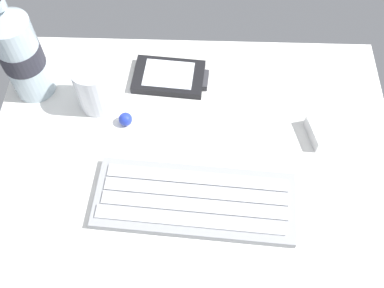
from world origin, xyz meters
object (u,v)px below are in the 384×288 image
keyboard (195,200)px  juice_cup (95,88)px  charger_block (331,130)px  handheld_device (170,77)px  water_bottle (19,52)px  trackball_mouse (126,119)px

keyboard → juice_cup: (-16.48, 17.73, 3.10)cm
charger_block → handheld_device: bearing=158.5°
keyboard → handheld_device: 23.49cm
keyboard → juice_cup: juice_cup is taller
water_bottle → juice_cup: bearing=-13.4°
water_bottle → trackball_mouse: water_bottle is taller
handheld_device → trackball_mouse: trackball_mouse is taller
handheld_device → water_bottle: (-22.69, -2.58, 8.28)cm
handheld_device → juice_cup: 13.04cm
water_bottle → handheld_device: bearing=6.5°
trackball_mouse → water_bottle: bearing=157.5°
water_bottle → charger_block: water_bottle is taller
charger_block → trackball_mouse: (-32.84, 1.09, -0.10)cm
juice_cup → water_bottle: bearing=166.6°
trackball_mouse → juice_cup: bearing=140.8°
handheld_device → water_bottle: bearing=-173.5°
handheld_device → water_bottle: size_ratio=0.64×
charger_block → trackball_mouse: 32.86cm
keyboard → trackball_mouse: bearing=130.1°
keyboard → trackball_mouse: (-11.54, 13.71, 0.29)cm
handheld_device → juice_cup: size_ratio=1.56×
juice_cup → charger_block: size_ratio=1.21×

